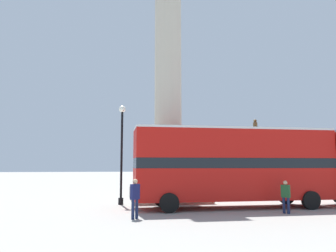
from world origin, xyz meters
TOP-DOWN VIEW (x-y plane):
  - ground_plane at (0.00, 0.00)m, footprint 200.00×200.00m
  - monument_column at (0.00, 0.00)m, footprint 5.06×5.06m
  - bus_a at (3.01, -4.54)m, footprint 11.17×2.92m
  - equestrian_statue at (8.10, 3.60)m, footprint 4.53×4.10m
  - street_lamp at (-3.22, -1.89)m, footprint 0.42×0.42m
  - pedestrian_near_lamp at (4.84, -6.95)m, footprint 0.40×0.44m
  - pedestrian_by_plinth at (-2.70, -7.42)m, footprint 0.47×0.46m

SIDE VIEW (x-z plane):
  - ground_plane at x=0.00m, z-range 0.00..0.00m
  - pedestrian_near_lamp at x=4.84m, z-range 0.08..1.70m
  - pedestrian_by_plinth at x=-2.70m, z-range 0.12..1.89m
  - equestrian_statue at x=8.10m, z-range -1.33..4.94m
  - bus_a at x=3.01m, z-range 0.23..4.70m
  - street_lamp at x=-3.22m, z-range 0.38..6.49m
  - monument_column at x=0.00m, z-range -2.51..15.95m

